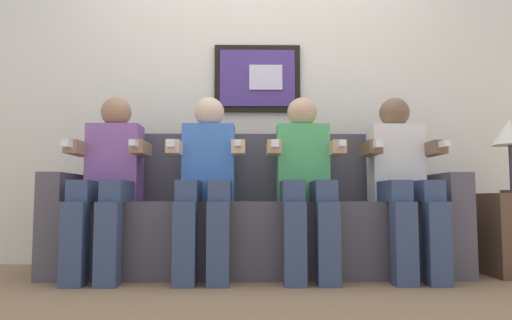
# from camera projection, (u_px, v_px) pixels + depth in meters

# --- Properties ---
(ground_plane) EXTENTS (6.38, 6.38, 0.00)m
(ground_plane) POSITION_uv_depth(u_px,v_px,m) (256.00, 282.00, 2.62)
(ground_plane) COLOR #8C6B4C
(back_wall_assembly) EXTENTS (4.91, 0.10, 2.60)m
(back_wall_assembly) POSITION_uv_depth(u_px,v_px,m) (255.00, 86.00, 3.49)
(back_wall_assembly) COLOR silver
(back_wall_assembly) RESTS_ON ground_plane
(couch) EXTENTS (2.51, 0.58, 0.90)m
(couch) POSITION_uv_depth(u_px,v_px,m) (256.00, 223.00, 2.97)
(couch) COLOR #514C56
(couch) RESTS_ON ground_plane
(person_leftmost) EXTENTS (0.46, 0.56, 1.11)m
(person_leftmost) POSITION_uv_depth(u_px,v_px,m) (109.00, 176.00, 2.82)
(person_leftmost) COLOR #8C59A5
(person_leftmost) RESTS_ON ground_plane
(person_left_center) EXTENTS (0.46, 0.56, 1.11)m
(person_left_center) POSITION_uv_depth(u_px,v_px,m) (207.00, 176.00, 2.82)
(person_left_center) COLOR #3F72CC
(person_left_center) RESTS_ON ground_plane
(person_right_center) EXTENTS (0.46, 0.56, 1.11)m
(person_right_center) POSITION_uv_depth(u_px,v_px,m) (305.00, 176.00, 2.83)
(person_right_center) COLOR #4CB266
(person_right_center) RESTS_ON ground_plane
(person_rightmost) EXTENTS (0.46, 0.56, 1.11)m
(person_rightmost) POSITION_uv_depth(u_px,v_px,m) (402.00, 176.00, 2.84)
(person_rightmost) COLOR white
(person_rightmost) RESTS_ON ground_plane
(table_lamp) EXTENTS (0.22, 0.22, 0.46)m
(table_lamp) POSITION_uv_depth(u_px,v_px,m) (510.00, 136.00, 2.92)
(table_lamp) COLOR #333338
(table_lamp) RESTS_ON side_table_right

